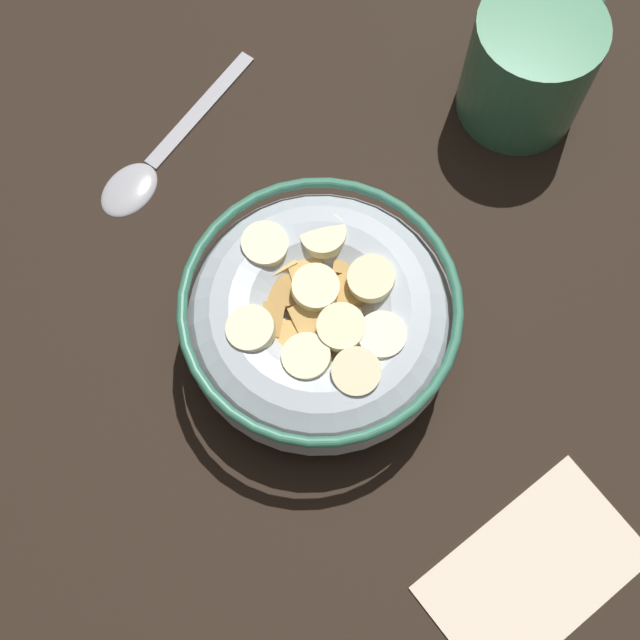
{
  "coord_description": "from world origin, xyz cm",
  "views": [
    {
      "loc": [
        -10.78,
        -12.59,
        49.95
      ],
      "look_at": [
        0.0,
        0.0,
        3.0
      ],
      "focal_mm": 48.52,
      "sensor_mm": 36.0,
      "label": 1
    }
  ],
  "objects_px": {
    "coffee_mug": "(530,66)",
    "spoon": "(147,166)",
    "folded_napkin": "(533,573)",
    "cereal_bowl": "(320,319)"
  },
  "relations": [
    {
      "from": "spoon",
      "to": "coffee_mug",
      "type": "xyz_separation_m",
      "value": [
        0.22,
        -0.12,
        0.04
      ]
    },
    {
      "from": "cereal_bowl",
      "to": "coffee_mug",
      "type": "bearing_deg",
      "value": 10.8
    },
    {
      "from": "cereal_bowl",
      "to": "coffee_mug",
      "type": "height_order",
      "value": "coffee_mug"
    },
    {
      "from": "cereal_bowl",
      "to": "spoon",
      "type": "xyz_separation_m",
      "value": [
        -0.01,
        0.16,
        -0.03
      ]
    },
    {
      "from": "spoon",
      "to": "folded_napkin",
      "type": "bearing_deg",
      "value": -88.42
    },
    {
      "from": "coffee_mug",
      "to": "spoon",
      "type": "bearing_deg",
      "value": 151.02
    },
    {
      "from": "spoon",
      "to": "folded_napkin",
      "type": "distance_m",
      "value": 0.34
    },
    {
      "from": "cereal_bowl",
      "to": "spoon",
      "type": "relative_size",
      "value": 1.06
    },
    {
      "from": "cereal_bowl",
      "to": "folded_napkin",
      "type": "bearing_deg",
      "value": -90.15
    },
    {
      "from": "coffee_mug",
      "to": "folded_napkin",
      "type": "height_order",
      "value": "coffee_mug"
    }
  ]
}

